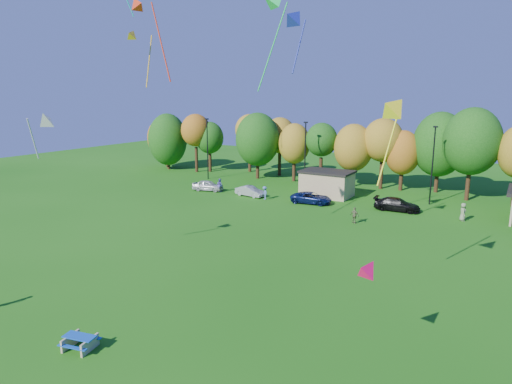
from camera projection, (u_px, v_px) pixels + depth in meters
The scene contains 19 objects.
ground at pixel (214, 379), 20.58m from camera, with size 160.00×160.00×0.00m, color #19600F.
tree_line at pixel (416, 148), 58.11m from camera, with size 93.57×10.55×11.15m.
lamp_posts at pixel (433, 163), 52.18m from camera, with size 64.50×0.25×9.09m.
utility_building at pixel (327, 183), 57.17m from camera, with size 6.30×4.30×3.25m.
picnic_table at pixel (80, 341), 22.96m from camera, with size 1.89×1.68×0.71m.
car_a at pixel (208, 186), 60.54m from camera, with size 1.66×4.13×1.41m, color silver.
car_b at pixel (250, 191), 57.28m from camera, with size 1.36×3.91×1.29m, color #9F9FA4.
car_c at pixel (311, 198), 53.51m from camera, with size 2.20×4.77×1.32m, color #0C194C.
car_d at pixel (397, 204), 50.13m from camera, with size 2.01×4.94×1.43m, color black.
far_person_0 at pixel (265, 193), 55.54m from camera, with size 1.05×0.61×1.63m, color #4B6BA6.
far_person_1 at pixel (220, 185), 59.86m from camera, with size 0.86×0.67×1.77m, color #574CA9.
far_person_3 at pixel (355, 215), 45.19m from camera, with size 0.96×0.40×1.65m, color #666E43.
far_person_4 at pixel (463, 212), 46.07m from camera, with size 0.91×0.59×1.86m, color gray.
kite_2 at pixel (296, 17), 30.72m from camera, with size 1.71×2.92×4.60m.
kite_5 at pixel (45, 119), 31.19m from camera, with size 1.77×2.24×3.54m.
kite_8 at pixel (396, 107), 24.74m from camera, with size 2.03×3.36×5.56m.
kite_10 at pixel (133, 35), 40.16m from camera, with size 1.56×3.09×5.29m.
kite_12 at pixel (369, 268), 20.40m from camera, with size 1.28×1.47×1.28m.
kite_14 at pixel (138, 5), 32.73m from camera, with size 3.61×1.53×6.24m.
Camera 1 is at (10.98, -14.81, 12.61)m, focal length 32.00 mm.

